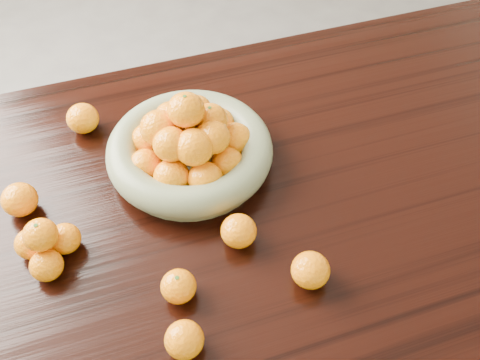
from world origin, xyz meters
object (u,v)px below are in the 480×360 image
object	(u,v)px
dining_table	(255,218)
fruit_bowl	(190,146)
orange_pyramid	(46,245)
loose_orange_0	(179,286)

from	to	relation	value
dining_table	fruit_bowl	world-z (taller)	fruit_bowl
dining_table	orange_pyramid	size ratio (longest dim) A/B	16.18
dining_table	loose_orange_0	size ratio (longest dim) A/B	30.91
fruit_bowl	loose_orange_0	distance (m)	0.32
fruit_bowl	orange_pyramid	size ratio (longest dim) A/B	2.91
orange_pyramid	loose_orange_0	bearing A→B (deg)	-35.87
fruit_bowl	loose_orange_0	bearing A→B (deg)	-108.68
orange_pyramid	fruit_bowl	bearing A→B (deg)	25.45
dining_table	orange_pyramid	world-z (taller)	orange_pyramid
fruit_bowl	loose_orange_0	size ratio (longest dim) A/B	5.55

